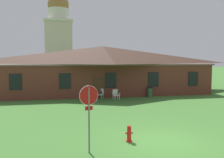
# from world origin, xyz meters

# --- Properties ---
(ground_plane) EXTENTS (200.00, 200.00, 0.00)m
(ground_plane) POSITION_xyz_m (0.00, 0.00, 0.00)
(ground_plane) COLOR #3D702D
(brick_building) EXTENTS (23.23, 10.40, 5.38)m
(brick_building) POSITION_xyz_m (-0.00, 17.95, 2.74)
(brick_building) COLOR brown
(brick_building) RESTS_ON ground
(dome_tower) EXTENTS (5.18, 5.18, 16.68)m
(dome_tower) POSITION_xyz_m (-5.42, 35.86, 7.53)
(dome_tower) COLOR beige
(dome_tower) RESTS_ON ground
(stop_sign) EXTENTS (0.78, 0.24, 2.79)m
(stop_sign) POSITION_xyz_m (-3.55, -0.72, 1.98)
(stop_sign) COLOR slate
(stop_sign) RESTS_ON ground
(lawn_chair_by_porch) EXTENTS (0.67, 0.71, 0.96)m
(lawn_chair_by_porch) POSITION_xyz_m (-1.86, 11.30, 0.50)
(lawn_chair_by_porch) COLOR white
(lawn_chair_by_porch) RESTS_ON ground
(lawn_chair_near_door) EXTENTS (0.85, 0.87, 0.96)m
(lawn_chair_near_door) POSITION_xyz_m (-1.05, 12.79, 0.50)
(lawn_chair_near_door) COLOR silver
(lawn_chair_near_door) RESTS_ON ground
(lawn_chair_left_end) EXTENTS (0.72, 0.76, 0.96)m
(lawn_chair_left_end) POSITION_xyz_m (0.29, 11.95, 0.50)
(lawn_chair_left_end) COLOR white
(lawn_chair_left_end) RESTS_ON ground
(fire_hydrant) EXTENTS (0.36, 0.28, 0.79)m
(fire_hydrant) POSITION_xyz_m (-1.59, 0.26, 0.38)
(fire_hydrant) COLOR red
(fire_hydrant) RESTS_ON ground
(trash_bin) EXTENTS (0.56, 0.56, 0.98)m
(trash_bin) POSITION_xyz_m (4.01, 12.66, 0.50)
(trash_bin) COLOR #335638
(trash_bin) RESTS_ON ground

